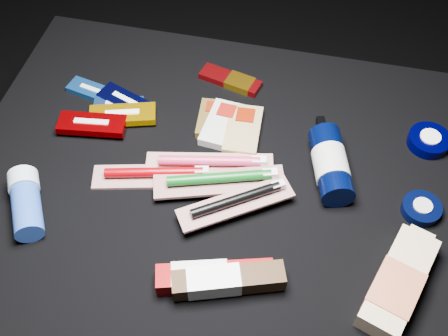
% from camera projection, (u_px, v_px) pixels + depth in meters
% --- Properties ---
extents(ground, '(3.00, 3.00, 0.00)m').
position_uv_depth(ground, '(217.00, 272.00, 1.39)').
color(ground, black).
rests_on(ground, ground).
extents(cloth_table, '(0.98, 0.78, 0.40)m').
position_uv_depth(cloth_table, '(216.00, 231.00, 1.23)').
color(cloth_table, black).
rests_on(cloth_table, ground).
extents(luna_bar_0, '(0.12, 0.06, 0.01)m').
position_uv_depth(luna_bar_0, '(93.00, 91.00, 1.20)').
color(luna_bar_0, blue).
rests_on(luna_bar_0, cloth_table).
extents(luna_bar_1, '(0.11, 0.06, 0.01)m').
position_uv_depth(luna_bar_1, '(119.00, 105.00, 1.17)').
color(luna_bar_1, '#214695').
rests_on(luna_bar_1, cloth_table).
extents(luna_bar_2, '(0.13, 0.09, 0.02)m').
position_uv_depth(luna_bar_2, '(126.00, 101.00, 1.17)').
color(luna_bar_2, black).
rests_on(luna_bar_2, cloth_table).
extents(luna_bar_3, '(0.14, 0.09, 0.02)m').
position_uv_depth(luna_bar_3, '(123.00, 115.00, 1.15)').
color(luna_bar_3, '#D39900').
rests_on(luna_bar_3, cloth_table).
extents(luna_bar_4, '(0.14, 0.07, 0.02)m').
position_uv_depth(luna_bar_4, '(92.00, 124.00, 1.13)').
color(luna_bar_4, '#870003').
rests_on(luna_bar_4, cloth_table).
extents(clif_bar_0, '(0.06, 0.10, 0.02)m').
position_uv_depth(clif_bar_0, '(212.00, 117.00, 1.15)').
color(clif_bar_0, '#533F17').
rests_on(clif_bar_0, cloth_table).
extents(clif_bar_1, '(0.07, 0.12, 0.02)m').
position_uv_depth(clif_bar_1, '(223.00, 123.00, 1.14)').
color(clif_bar_1, silver).
rests_on(clif_bar_1, cloth_table).
extents(clif_bar_2, '(0.07, 0.13, 0.02)m').
position_uv_depth(clif_bar_2, '(243.00, 129.00, 1.13)').
color(clif_bar_2, tan).
rests_on(clif_bar_2, cloth_table).
extents(power_bar, '(0.14, 0.07, 0.02)m').
position_uv_depth(power_bar, '(234.00, 81.00, 1.22)').
color(power_bar, maroon).
rests_on(power_bar, cloth_table).
extents(lotion_bottle, '(0.10, 0.20, 0.06)m').
position_uv_depth(lotion_bottle, '(331.00, 164.00, 1.05)').
color(lotion_bottle, black).
rests_on(lotion_bottle, cloth_table).
extents(cream_tin_upper, '(0.08, 0.08, 0.03)m').
position_uv_depth(cream_tin_upper, '(429.00, 141.00, 1.11)').
color(cream_tin_upper, black).
rests_on(cream_tin_upper, cloth_table).
extents(cream_tin_lower, '(0.07, 0.07, 0.02)m').
position_uv_depth(cream_tin_lower, '(421.00, 209.00, 1.02)').
color(cream_tin_lower, black).
rests_on(cream_tin_lower, cloth_table).
extents(bodywash_bottle, '(0.13, 0.21, 0.04)m').
position_uv_depth(bodywash_bottle, '(398.00, 284.00, 0.91)').
color(bodywash_bottle, beige).
rests_on(bodywash_bottle, cloth_table).
extents(deodorant_stick, '(0.11, 0.14, 0.06)m').
position_uv_depth(deodorant_stick, '(26.00, 202.00, 1.00)').
color(deodorant_stick, '#284DAF').
rests_on(deodorant_stick, cloth_table).
extents(toothbrush_pack_0, '(0.24, 0.11, 0.03)m').
position_uv_depth(toothbrush_pack_0, '(156.00, 175.00, 1.06)').
color(toothbrush_pack_0, beige).
rests_on(toothbrush_pack_0, cloth_table).
extents(toothbrush_pack_1, '(0.25, 0.10, 0.03)m').
position_uv_depth(toothbrush_pack_1, '(211.00, 163.00, 1.07)').
color(toothbrush_pack_1, silver).
rests_on(toothbrush_pack_1, cloth_table).
extents(toothbrush_pack_2, '(0.25, 0.13, 0.03)m').
position_uv_depth(toothbrush_pack_2, '(221.00, 180.00, 1.04)').
color(toothbrush_pack_2, '#B4ACA8').
rests_on(toothbrush_pack_2, cloth_table).
extents(toothbrush_pack_3, '(0.21, 0.16, 0.02)m').
position_uv_depth(toothbrush_pack_3, '(237.00, 201.00, 1.00)').
color(toothbrush_pack_3, '#BDB7AF').
rests_on(toothbrush_pack_3, cloth_table).
extents(toothpaste_carton_red, '(0.20, 0.09, 0.04)m').
position_uv_depth(toothpaste_carton_red, '(210.00, 277.00, 0.92)').
color(toothpaste_carton_red, '#890001').
rests_on(toothpaste_carton_red, cloth_table).
extents(toothpaste_carton_green, '(0.19, 0.10, 0.04)m').
position_uv_depth(toothpaste_carton_green, '(223.00, 281.00, 0.92)').
color(toothpaste_carton_green, '#331E0D').
rests_on(toothpaste_carton_green, cloth_table).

